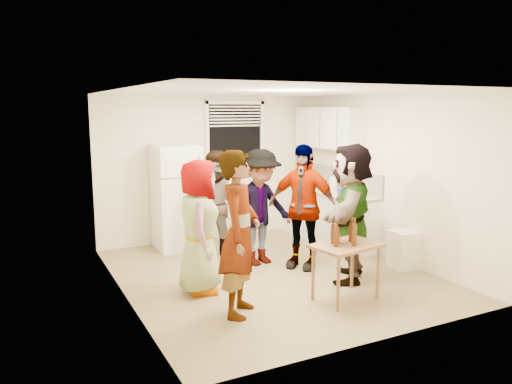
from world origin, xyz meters
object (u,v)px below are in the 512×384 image
trash_bin (404,251)px  guest_stripe (240,313)px  red_cup (337,243)px  refrigerator (177,197)px  wine_bottle (300,182)px  blue_cup (341,196)px  beer_bottle_table (354,246)px  guest_orange (348,279)px  guest_black (301,267)px  guest_back_right (260,263)px  beer_bottle_counter (342,195)px  guest_back_left (220,259)px  kettle (326,190)px  serving_table (345,299)px  guest_grey (200,291)px

trash_bin → guest_stripe: (-2.81, -0.42, -0.25)m
red_cup → guest_stripe: size_ratio=0.06×
refrigerator → wine_bottle: size_ratio=5.12×
blue_cup → beer_bottle_table: blue_cup is taller
blue_cup → guest_orange: blue_cup is taller
guest_black → guest_orange: size_ratio=0.97×
blue_cup → red_cup: size_ratio=1.09×
red_cup → guest_stripe: (-1.25, 0.08, -0.68)m
guest_stripe → refrigerator: bearing=33.4°
trash_bin → red_cup: size_ratio=4.81×
guest_black → guest_orange: guest_orange is taller
guest_stripe → guest_black: bearing=-16.0°
beer_bottle_table → guest_stripe: beer_bottle_table is taller
guest_stripe → guest_back_right: guest_back_right is taller
wine_bottle → beer_bottle_counter: wine_bottle is taller
guest_stripe → guest_black: (1.50, 1.11, 0.00)m
beer_bottle_counter → refrigerator: bearing=151.1°
trash_bin → guest_black: bearing=152.3°
beer_bottle_counter → guest_back_left: beer_bottle_counter is taller
guest_black → kettle: bearing=96.7°
trash_bin → serving_table: bearing=-158.0°
beer_bottle_counter → guest_black: bearing=-154.9°
guest_stripe → guest_back_left: (0.59, 2.01, 0.00)m
wine_bottle → red_cup: size_ratio=2.96×
kettle → guest_black: (-1.11, -1.02, -0.90)m
beer_bottle_counter → guest_stripe: bearing=-147.9°
guest_back_left → beer_bottle_table: bearing=-58.0°
trash_bin → guest_orange: 1.04m
wine_bottle → guest_orange: 3.04m
kettle → wine_bottle: bearing=80.9°
serving_table → guest_back_left: serving_table is taller
serving_table → beer_bottle_table: (0.03, -0.10, 0.68)m
red_cup → guest_grey: (-1.41, 0.93, -0.68)m
blue_cup → serving_table: size_ratio=0.15×
guest_grey → red_cup: bearing=-104.3°
refrigerator → trash_bin: refrigerator is taller
guest_stripe → blue_cup: bearing=-20.3°
guest_stripe → guest_orange: (1.80, 0.39, 0.00)m
refrigerator → beer_bottle_counter: 2.68m
wine_bottle → guest_grey: bearing=-141.4°
beer_bottle_table → guest_back_right: 1.96m
guest_back_left → refrigerator: bearing=126.8°
refrigerator → guest_grey: size_ratio=1.02×
guest_grey → guest_black: 1.68m
beer_bottle_counter → trash_bin: size_ratio=0.39×
red_cup → guest_orange: 0.99m
refrigerator → blue_cup: (2.31, -1.31, 0.05)m
refrigerator → kettle: bearing=-17.8°
kettle → serving_table: (-1.29, -2.31, -0.90)m
serving_table → guest_back_right: bearing=99.6°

